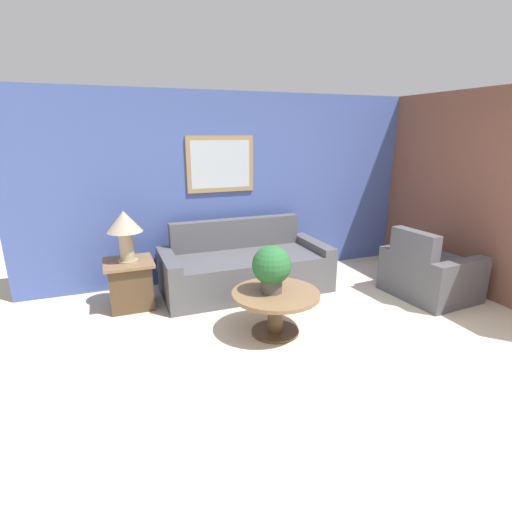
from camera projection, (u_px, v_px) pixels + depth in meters
ground_plane at (367, 362)px, 3.75m from camera, size 20.00×20.00×0.00m
wall_back at (258, 186)px, 5.84m from camera, size 6.72×0.09×2.60m
wall_right at (460, 191)px, 5.41m from camera, size 0.06×4.76×2.60m
couch_main at (245, 268)px, 5.41m from camera, size 2.22×1.00×0.91m
armchair at (429, 274)px, 5.19m from camera, size 0.96×1.09×0.91m
coffee_table at (276, 304)px, 4.21m from camera, size 0.93×0.93×0.47m
side_table at (130, 284)px, 4.88m from camera, size 0.58×0.58×0.59m
table_lamp at (125, 227)px, 4.66m from camera, size 0.41×0.41×0.61m
potted_plant_on_table at (272, 267)px, 4.09m from camera, size 0.41×0.41×0.50m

